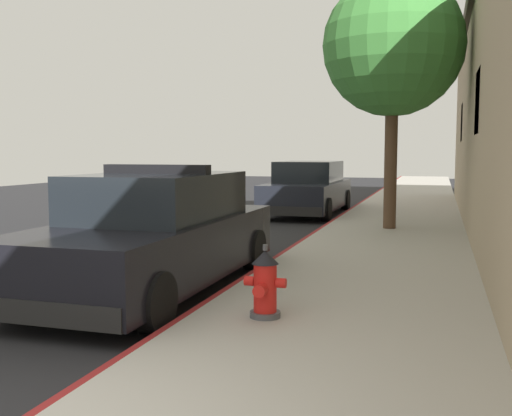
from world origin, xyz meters
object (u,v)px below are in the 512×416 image
at_px(police_cruiser, 155,235).
at_px(fire_hydrant, 265,284).
at_px(parked_car_silver_ahead, 308,189).
at_px(street_tree, 393,46).

relative_size(police_cruiser, fire_hydrant, 6.37).
height_order(parked_car_silver_ahead, fire_hydrant, parked_car_silver_ahead).
distance_m(fire_hydrant, street_tree, 8.58).
bearing_deg(street_tree, police_cruiser, -111.71).
height_order(fire_hydrant, street_tree, street_tree).
xyz_separation_m(fire_hydrant, street_tree, (0.65, 7.75, 3.64)).
xyz_separation_m(police_cruiser, fire_hydrant, (1.91, -1.33, -0.25)).
distance_m(police_cruiser, fire_hydrant, 2.34).
distance_m(police_cruiser, parked_car_silver_ahead, 10.13).
relative_size(parked_car_silver_ahead, fire_hydrant, 6.37).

